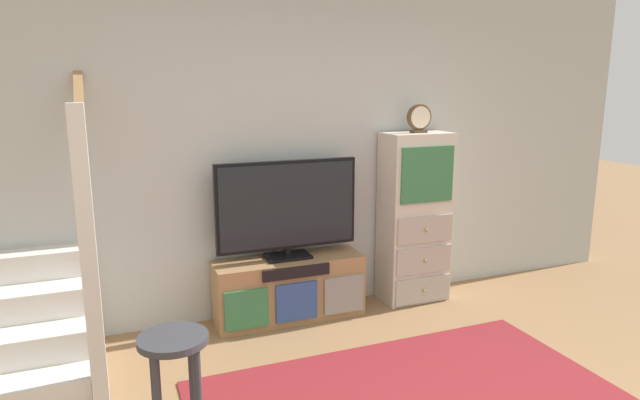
{
  "coord_description": "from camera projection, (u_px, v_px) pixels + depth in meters",
  "views": [
    {
      "loc": [
        -1.63,
        -1.84,
        1.91
      ],
      "look_at": [
        -0.14,
        1.92,
        1.04
      ],
      "focal_mm": 30.9,
      "sensor_mm": 36.0,
      "label": 1
    }
  ],
  "objects": [
    {
      "name": "back_wall",
      "position": [
        312.0,
        150.0,
        4.61
      ],
      "size": [
        6.4,
        0.12,
        2.7
      ],
      "primitive_type": "cube",
      "color": "#B2B7B2",
      "rests_on": "ground_plane"
    },
    {
      "name": "media_console",
      "position": [
        289.0,
        289.0,
        4.49
      ],
      "size": [
        1.22,
        0.38,
        0.51
      ],
      "color": "#997047",
      "rests_on": "ground_plane"
    },
    {
      "name": "television",
      "position": [
        287.0,
        207.0,
        4.37
      ],
      "size": [
        1.16,
        0.22,
        0.8
      ],
      "color": "black",
      "rests_on": "media_console"
    },
    {
      "name": "side_cabinet",
      "position": [
        415.0,
        218.0,
        4.82
      ],
      "size": [
        0.58,
        0.38,
        1.49
      ],
      "color": "beige",
      "rests_on": "ground_plane"
    },
    {
      "name": "desk_clock",
      "position": [
        419.0,
        119.0,
        4.62
      ],
      "size": [
        0.21,
        0.08,
        0.24
      ],
      "color": "#4C3823",
      "rests_on": "side_cabinet"
    },
    {
      "name": "staircase",
      "position": [
        21.0,
        311.0,
        3.78
      ],
      "size": [
        1.0,
        1.36,
        2.2
      ],
      "color": "silver",
      "rests_on": "ground_plane"
    },
    {
      "name": "bar_stool_near",
      "position": [
        175.0,
        371.0,
        2.68
      ],
      "size": [
        0.34,
        0.34,
        0.71
      ],
      "color": "#333338",
      "rests_on": "ground_plane"
    }
  ]
}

